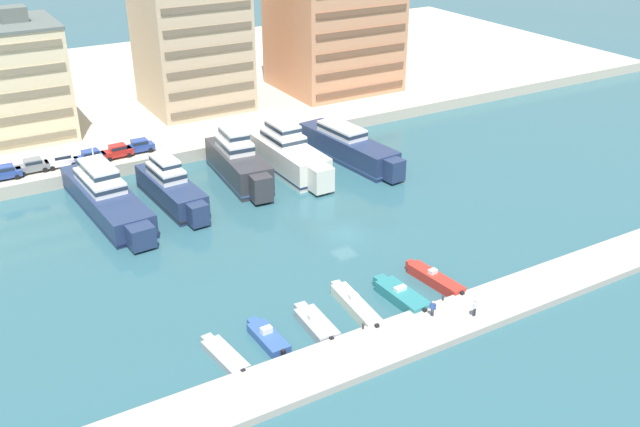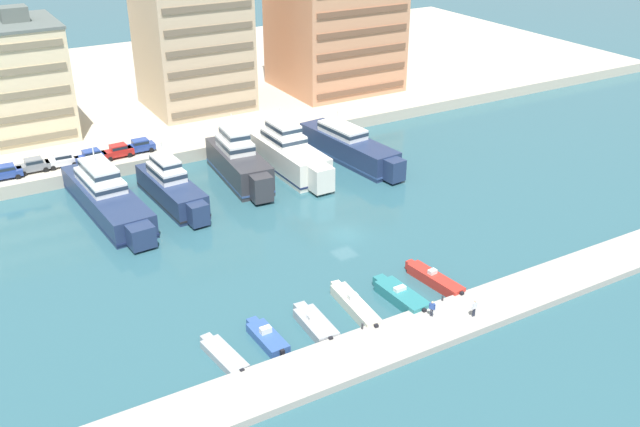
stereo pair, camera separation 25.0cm
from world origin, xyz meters
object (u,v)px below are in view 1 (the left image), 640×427
(car_white_mid_left, at_px, (62,160))
(yacht_navy_far_left, at_px, (106,197))
(pedestrian_mid_deck, at_px, (475,306))
(motorboat_cream_center_left, at_px, (355,306))
(yacht_charcoal_mid_left, at_px, (239,162))
(yacht_navy_center, at_px, (348,147))
(motorboat_red_center_right, at_px, (435,279))
(pedestrian_near_edge, at_px, (433,307))
(motorboat_blue_left, at_px, (268,337))
(motorboat_grey_mid_left, at_px, (315,323))
(car_blue_far_left, at_px, (5,172))
(car_red_center, at_px, (117,151))
(yacht_navy_left, at_px, (171,188))
(motorboat_grey_far_left, at_px, (224,355))
(motorboat_teal_center, at_px, (401,296))
(yacht_ivory_center_left, at_px, (288,154))
(car_blue_center_left, at_px, (90,156))
(car_blue_center_right, at_px, (139,146))
(car_grey_left, at_px, (33,165))

(car_white_mid_left, bearing_deg, yacht_navy_far_left, -79.85)
(pedestrian_mid_deck, bearing_deg, motorboat_cream_center_left, 139.61)
(yacht_charcoal_mid_left, bearing_deg, yacht_navy_center, -5.03)
(motorboat_red_center_right, distance_m, pedestrian_near_edge, 6.78)
(motorboat_blue_left, bearing_deg, motorboat_grey_mid_left, -4.46)
(car_blue_far_left, height_order, car_white_mid_left, same)
(car_red_center, xyz_separation_m, pedestrian_mid_deck, (17.62, -52.11, -1.01))
(motorboat_blue_left, relative_size, pedestrian_mid_deck, 3.43)
(car_white_mid_left, relative_size, car_red_center, 0.99)
(yacht_navy_left, xyz_separation_m, motorboat_grey_far_left, (-6.85, -31.79, -1.66))
(motorboat_grey_far_left, relative_size, pedestrian_near_edge, 4.08)
(yacht_navy_center, distance_m, car_blue_far_left, 45.18)
(motorboat_grey_far_left, height_order, motorboat_teal_center, motorboat_teal_center)
(yacht_navy_far_left, bearing_deg, pedestrian_mid_deck, -60.50)
(yacht_navy_left, distance_m, pedestrian_near_edge, 38.27)
(yacht_ivory_center_left, xyz_separation_m, car_blue_far_left, (-34.21, 11.98, 0.36))
(car_blue_center_left, xyz_separation_m, car_red_center, (3.68, 0.20, 0.00))
(motorboat_grey_far_left, xyz_separation_m, car_blue_center_right, (7.39, 45.96, 2.40))
(car_grey_left, bearing_deg, motorboat_cream_center_left, -66.09)
(yacht_charcoal_mid_left, bearing_deg, motorboat_cream_center_left, -95.87)
(car_white_mid_left, xyz_separation_m, pedestrian_near_edge, (21.55, -50.68, -1.11))
(yacht_ivory_center_left, height_order, motorboat_blue_left, yacht_ivory_center_left)
(yacht_charcoal_mid_left, height_order, car_blue_center_left, yacht_charcoal_mid_left)
(yacht_charcoal_mid_left, height_order, motorboat_teal_center, yacht_charcoal_mid_left)
(motorboat_grey_mid_left, height_order, pedestrian_near_edge, pedestrian_near_edge)
(yacht_navy_left, height_order, yacht_charcoal_mid_left, yacht_charcoal_mid_left)
(pedestrian_near_edge, bearing_deg, motorboat_blue_left, 160.61)
(yacht_charcoal_mid_left, bearing_deg, pedestrian_near_edge, -87.70)
(motorboat_teal_center, relative_size, car_grey_left, 1.78)
(car_blue_center_right, xyz_separation_m, pedestrian_mid_deck, (14.46, -52.54, -1.01))
(yacht_charcoal_mid_left, distance_m, car_blue_center_right, 15.27)
(yacht_navy_center, bearing_deg, car_blue_center_right, 152.72)
(yacht_charcoal_mid_left, relative_size, motorboat_red_center_right, 2.25)
(car_blue_center_right, bearing_deg, motorboat_blue_left, -93.92)
(yacht_navy_left, bearing_deg, yacht_ivory_center_left, 5.56)
(motorboat_grey_far_left, distance_m, pedestrian_mid_deck, 22.86)
(yacht_navy_far_left, bearing_deg, yacht_ivory_center_left, 0.32)
(car_blue_center_left, bearing_deg, motorboat_grey_far_left, -90.69)
(yacht_navy_left, height_order, motorboat_teal_center, yacht_navy_left)
(car_blue_center_right, bearing_deg, yacht_navy_left, -92.21)
(motorboat_red_center_right, xyz_separation_m, car_blue_center_right, (-15.52, 45.54, 2.20))
(motorboat_grey_far_left, xyz_separation_m, pedestrian_near_edge, (18.54, -4.64, 1.29))
(yacht_navy_far_left, xyz_separation_m, car_grey_left, (-5.93, 12.70, 0.76))
(car_white_mid_left, bearing_deg, car_red_center, -4.09)
(car_red_center, height_order, car_blue_center_right, same)
(motorboat_grey_mid_left, relative_size, motorboat_red_center_right, 0.84)
(motorboat_red_center_right, bearing_deg, car_red_center, 112.51)
(motorboat_teal_center, bearing_deg, car_grey_left, 118.27)
(pedestrian_mid_deck, bearing_deg, motorboat_grey_far_left, 163.23)
(yacht_charcoal_mid_left, distance_m, motorboat_blue_left, 36.08)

